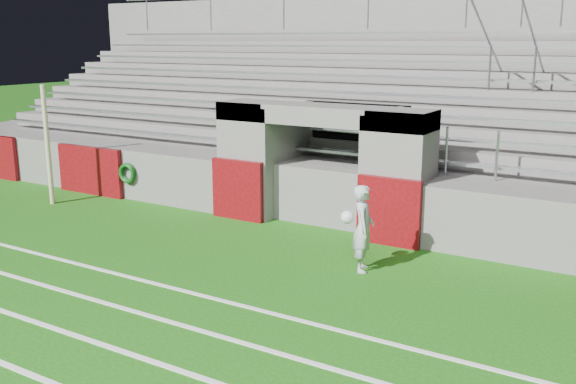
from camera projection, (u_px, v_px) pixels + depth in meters
The scene contains 5 objects.
ground at pixel (224, 273), 11.08m from camera, with size 90.00×90.00×0.00m, color #17540E.
field_post at pixel (48, 145), 15.46m from camera, with size 0.11×0.11×2.90m, color beige.
stadium_structure at pixel (399, 132), 17.37m from camera, with size 26.00×8.48×5.42m.
goalkeeper_with_ball at pixel (363, 228), 11.04m from camera, with size 0.66×0.65×1.53m.
hose_coil at pixel (127, 173), 15.94m from camera, with size 0.51×0.14×0.52m.
Camera 1 is at (6.35, -8.38, 3.92)m, focal length 40.00 mm.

